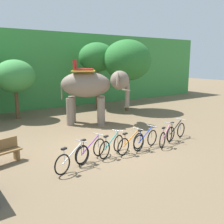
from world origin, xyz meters
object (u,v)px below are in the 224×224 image
Objects in this scene: tree_right at (127,60)px; elephant at (91,87)px; bike_teal at (112,146)px; wooden_bench at (0,152)px; bike_black at (176,131)px; bike_blue at (146,140)px; bike_orange at (131,143)px; bike_pink at (166,137)px; bike_white at (73,159)px; bike_purple at (91,150)px; tree_center_right at (15,76)px; tree_center at (97,58)px.

tree_right is 4.99m from elephant.
bike_teal is at bearing -111.57° from elephant.
tree_right is 3.36× the size of wooden_bench.
tree_right is 3.11× the size of bike_black.
bike_blue is 5.78m from wooden_bench.
bike_orange is 1.07× the size of bike_pink.
bike_black is 7.76m from wooden_bench.
bike_blue is at bearing -122.23° from tree_right.
tree_right is at bearing 42.71° from bike_white.
bike_pink is (1.88, -0.15, 0.00)m from bike_orange.
wooden_bench is at bearing -151.05° from tree_right.
bike_purple is (-7.18, -7.07, -3.35)m from tree_right.
bike_orange is at bearing -7.05° from bike_purple.
bike_teal is 0.96× the size of bike_blue.
tree_center_right is at bearing 166.98° from tree_right.
elephant is 7.04m from wooden_bench.
elephant reaches higher than bike_white.
tree_center is 0.97× the size of tree_right.
bike_orange is 1.89m from bike_pink.
elephant is 5.70m from bike_pink.
tree_center is 3.02× the size of bike_black.
tree_center_right is 8.10m from wooden_bench.
tree_center_right is 0.95× the size of elephant.
tree_center reaches higher than bike_white.
tree_center_right is 2.44× the size of wooden_bench.
tree_right is at bearing 26.22° from elephant.
bike_white is at bearing -179.13° from bike_pink.
bike_blue is 1.00× the size of bike_black.
wooden_bench is (-4.73, 1.69, 0.09)m from bike_orange.
tree_center_right is 0.73× the size of tree_right.
bike_orange is (2.21, -9.05, -2.35)m from tree_center_right.
bike_purple is 0.97× the size of bike_orange.
elephant is 6.04m from bike_purple.
tree_right is 3.20× the size of bike_purple.
elephant is 5.61m from bike_black.
tree_right is at bearing 57.77° from bike_blue.
bike_blue is at bearing -71.50° from tree_center_right.
tree_center_right is 2.42× the size of bike_pink.
bike_orange is 1.08× the size of wooden_bench.
tree_center_right is 5.13m from elephant.
elephant is at bearing 86.45° from bike_blue.
tree_right is at bearing -13.02° from tree_center_right.
bike_white is 0.99× the size of bike_purple.
tree_center is at bearing 71.12° from bike_blue.
bike_orange is at bearing -126.48° from tree_right.
bike_white is 0.96× the size of bike_orange.
bike_blue is at bearing -16.77° from wooden_bench.
wooden_bench is at bearing 163.23° from bike_blue.
bike_black is at bearing 4.50° from bike_blue.
tree_center_right is 9.80m from bike_blue.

